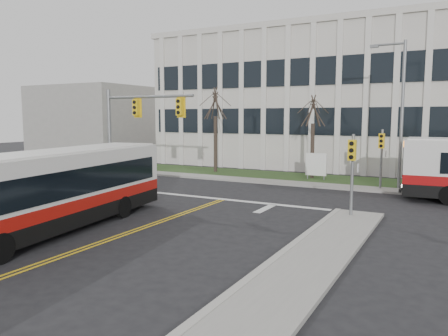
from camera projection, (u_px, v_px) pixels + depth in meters
ground at (125, 234)px, 17.07m from camera, size 120.00×120.00×0.00m
sidewalk_east at (242, 332)px, 9.17m from camera, size 2.00×26.00×0.14m
sidewalk_cross at (343, 187)px, 28.04m from camera, size 44.00×1.60×0.14m
building_lawn at (353, 182)px, 30.49m from camera, size 44.00×5.00×0.12m
office_building at (382, 101)px, 40.31m from camera, size 40.00×16.00×12.00m
building_annex at (101, 122)px, 51.54m from camera, size 12.00×12.00×8.00m
mast_arm_signal at (131, 122)px, 25.47m from camera, size 6.11×0.38×6.20m
signal_pole_near at (352, 163)px, 19.45m from camera, size 0.34×0.39×3.80m
signal_pole_far at (381, 151)px, 26.90m from camera, size 0.34×0.39×3.80m
streetlight at (399, 107)px, 26.90m from camera, size 2.15×0.25×9.20m
directory_sign at (316, 165)px, 31.09m from camera, size 1.50×0.12×2.00m
tree_left at (215, 105)px, 35.00m from camera, size 1.80×1.80×7.70m
tree_mid at (313, 112)px, 31.51m from camera, size 1.80×1.80×6.82m
bus_main at (54, 192)px, 17.34m from camera, size 4.05×12.09×3.16m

